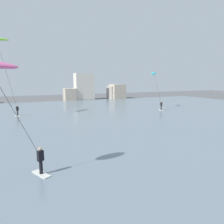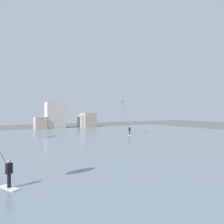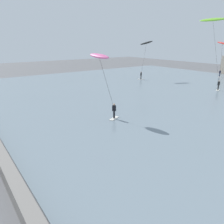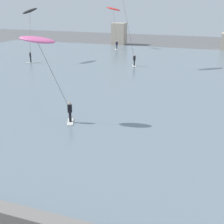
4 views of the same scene
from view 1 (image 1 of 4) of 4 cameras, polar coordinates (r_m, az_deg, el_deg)
water_bay at (r=29.42m, az=-8.73°, el=-2.19°), size 84.00×52.00×0.10m
far_shore_buildings at (r=57.92m, az=-6.65°, el=5.71°), size 38.77×4.87×7.03m
kitesurfer_cyan at (r=40.41m, az=11.28°, el=8.94°), size 2.48×4.78×6.83m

